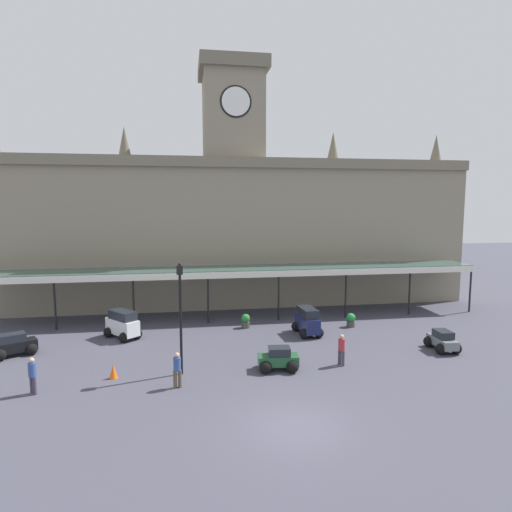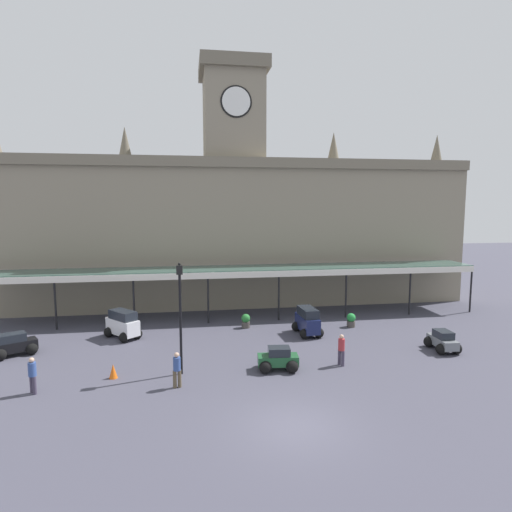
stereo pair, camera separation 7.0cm
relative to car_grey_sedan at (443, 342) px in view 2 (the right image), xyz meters
The scene contains 15 objects.
ground_plane 12.69m from the car_grey_sedan, 146.19° to the right, with size 140.00×140.00×0.00m, color #42414F.
station_building 19.14m from the car_grey_sedan, 125.58° to the left, with size 39.06×6.55×19.97m.
entrance_canopy 14.34m from the car_grey_sedan, 138.79° to the left, with size 35.92×3.26×3.73m.
car_grey_sedan is the anchor object (origin of this frame).
car_green_sedan 10.10m from the car_grey_sedan, behind, with size 2.13×1.65×1.19m.
car_navy_van 8.07m from the car_grey_sedan, 148.42° to the left, with size 1.70×2.46×1.77m.
car_black_estate 24.34m from the car_grey_sedan, behind, with size 2.43×2.18×1.27m.
car_white_van 19.35m from the car_grey_sedan, 164.01° to the left, with size 2.47×2.55×1.77m.
pedestrian_near_entrance 21.51m from the car_grey_sedan, behind, with size 0.34×0.34×1.67m.
pedestrian_beside_cars 15.30m from the car_grey_sedan, 169.56° to the right, with size 0.39×0.34×1.67m.
pedestrian_crossing_forecourt 6.75m from the car_grey_sedan, 168.66° to the right, with size 0.34×0.35×1.67m.
victorian_lamppost 15.20m from the car_grey_sedan, behind, with size 0.30×0.30×5.61m.
traffic_cone 18.18m from the car_grey_sedan, behind, with size 0.40×0.40×0.71m, color orange.
planter_by_canopy 12.39m from the car_grey_sedan, 149.00° to the left, with size 0.60×0.60×0.96m.
planter_near_kerb 6.42m from the car_grey_sedan, 122.23° to the left, with size 0.60×0.60×0.96m.
Camera 2 is at (-3.88, -15.12, 8.40)m, focal length 30.30 mm.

